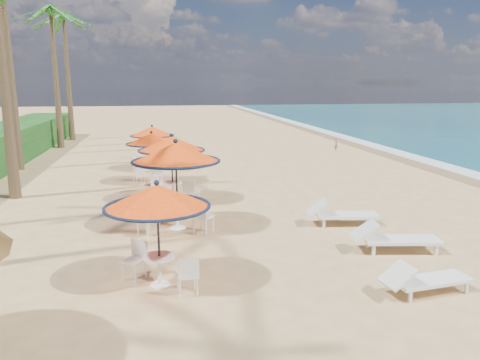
# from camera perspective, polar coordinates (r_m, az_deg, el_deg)

# --- Properties ---
(ground) EXTENTS (160.00, 160.00, 0.00)m
(ground) POSITION_cam_1_polar(r_m,az_deg,el_deg) (11.53, 17.22, -10.09)
(ground) COLOR tan
(ground) RESTS_ON ground
(foam_strip) EXTENTS (1.20, 140.00, 0.04)m
(foam_strip) POSITION_cam_1_polar(r_m,az_deg,el_deg) (24.56, 26.06, 0.73)
(foam_strip) COLOR white
(foam_strip) RESTS_ON ground
(wetsand_band) EXTENTS (1.40, 140.00, 0.02)m
(wetsand_band) POSITION_cam_1_polar(r_m,az_deg,el_deg) (24.04, 24.33, 0.67)
(wetsand_band) COLOR olive
(wetsand_band) RESTS_ON ground
(station_0) EXTENTS (2.18, 2.18, 2.28)m
(station_0) POSITION_cam_1_polar(r_m,az_deg,el_deg) (9.64, -10.04, -3.15)
(station_0) COLOR black
(station_0) RESTS_ON ground
(station_1) EXTENTS (2.54, 2.54, 2.65)m
(station_1) POSITION_cam_1_polar(r_m,az_deg,el_deg) (13.39, -7.97, 1.97)
(station_1) COLOR black
(station_1) RESTS_ON ground
(station_2) EXTENTS (2.36, 2.36, 2.46)m
(station_2) POSITION_cam_1_polar(r_m,az_deg,el_deg) (16.57, -8.35, 3.62)
(station_2) COLOR black
(station_2) RESTS_ON ground
(station_3) EXTENTS (2.14, 2.14, 2.23)m
(station_3) POSITION_cam_1_polar(r_m,az_deg,el_deg) (19.95, -10.77, 4.19)
(station_3) COLOR black
(station_3) RESTS_ON ground
(station_4) EXTENTS (2.12, 2.12, 2.21)m
(station_4) POSITION_cam_1_polar(r_m,az_deg,el_deg) (23.27, -10.67, 5.21)
(station_4) COLOR black
(station_4) RESTS_ON ground
(lounger_near) EXTENTS (1.97, 0.84, 0.68)m
(lounger_near) POSITION_cam_1_polar(r_m,az_deg,el_deg) (10.29, 21.44, -11.17)
(lounger_near) COLOR white
(lounger_near) RESTS_ON ground
(lounger_mid) EXTENTS (2.29, 1.05, 0.79)m
(lounger_mid) POSITION_cam_1_polar(r_m,az_deg,el_deg) (12.45, 18.12, -6.70)
(lounger_mid) COLOR white
(lounger_mid) RESTS_ON ground
(lounger_far) EXTENTS (2.22, 0.97, 0.77)m
(lounger_far) POSITION_cam_1_polar(r_m,az_deg,el_deg) (14.34, 12.09, -3.99)
(lounger_far) COLOR white
(lounger_far) RESTS_ON ground
(palm_6) EXTENTS (5.00, 5.00, 8.87)m
(palm_6) POSITION_cam_1_polar(r_m,az_deg,el_deg) (33.11, -22.02, 17.71)
(palm_6) COLOR brown
(palm_6) RESTS_ON ground
(palm_7) EXTENTS (5.00, 5.00, 9.10)m
(palm_7) POSITION_cam_1_polar(r_m,az_deg,el_deg) (37.44, -20.65, 17.35)
(palm_7) COLOR brown
(palm_7) RESTS_ON ground
(person) EXTENTS (0.28, 0.36, 0.87)m
(person) POSITION_cam_1_polar(r_m,az_deg,el_deg) (30.07, 11.64, 4.34)
(person) COLOR #875945
(person) RESTS_ON ground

